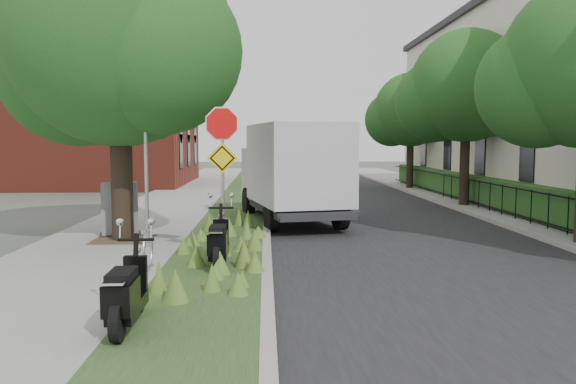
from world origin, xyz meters
The scene contains 20 objects.
ground centered at (0.00, 0.00, 0.00)m, with size 120.00×120.00×0.00m, color #4C5147.
sidewalk_near centered at (-4.25, 10.00, 0.06)m, with size 3.50×60.00×0.12m, color gray.
verge centered at (-1.50, 10.00, 0.06)m, with size 2.00×60.00×0.12m, color #27421C.
kerb_near centered at (-0.50, 10.00, 0.07)m, with size 0.20×60.00×0.13m, color #9E9991.
road centered at (3.00, 10.00, 0.01)m, with size 7.00×60.00×0.01m, color black.
kerb_far centered at (6.50, 10.00, 0.07)m, with size 0.20×60.00×0.13m, color #9E9991.
footpath_far centered at (8.20, 10.00, 0.06)m, with size 3.20×60.00×0.12m, color gray.
street_tree_main centered at (-4.08, 2.86, 4.80)m, with size 6.21×5.54×7.66m.
bare_post centered at (-3.20, 1.80, 2.12)m, with size 0.08×0.08×4.00m.
bike_hoop centered at (-2.70, -0.60, 0.50)m, with size 0.06×0.78×0.77m.
sign_assembly centered at (-1.40, 0.58, 2.33)m, with size 0.94×0.08×3.22m.
fence_far centered at (7.20, 10.00, 0.67)m, with size 0.04×24.00×1.00m.
hedge_far centered at (7.90, 10.00, 0.67)m, with size 1.00×24.00×1.10m, color #204619.
brick_building centered at (-9.50, 22.00, 4.21)m, with size 9.40×10.40×8.30m.
far_tree_b centered at (6.94, 10.05, 4.37)m, with size 4.83×4.31×6.56m.
far_tree_c centered at (6.94, 18.04, 3.95)m, with size 4.37×3.89×5.93m.
scooter_near centered at (-2.30, -3.91, 0.51)m, with size 0.36×1.69×0.81m.
scooter_far centered at (-1.42, -0.31, 0.52)m, with size 0.35×1.71×0.81m.
box_truck centered at (0.31, 6.21, 1.68)m, with size 3.33×6.02×2.58m.
utility_cabinet centered at (-4.25, 3.50, 0.76)m, with size 1.14×0.90×1.34m.
Camera 1 is at (-0.53, -10.89, 2.50)m, focal length 35.00 mm.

